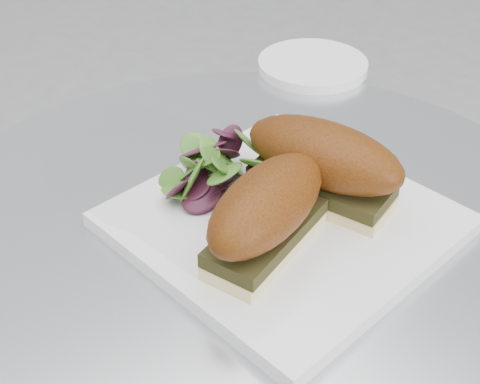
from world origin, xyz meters
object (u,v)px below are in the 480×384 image
Objects in this scene: plate at (283,222)px; sandwich_right at (323,162)px; saucer at (313,65)px; sandwich_left at (267,212)px.

sandwich_right reaches higher than plate.
saucer is (0.24, 0.25, -0.00)m from plate.
plate reaches higher than saucer.
plate is 1.54× the size of sandwich_right.
sandwich_left is 0.10m from sandwich_right.
sandwich_left is at bearing -146.16° from plate.
sandwich_right is at bearing -2.45° from sandwich_left.
saucer is at bearing 120.26° from sandwich_right.
plate is 1.66× the size of sandwich_left.
sandwich_right is (0.05, 0.00, 0.05)m from plate.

